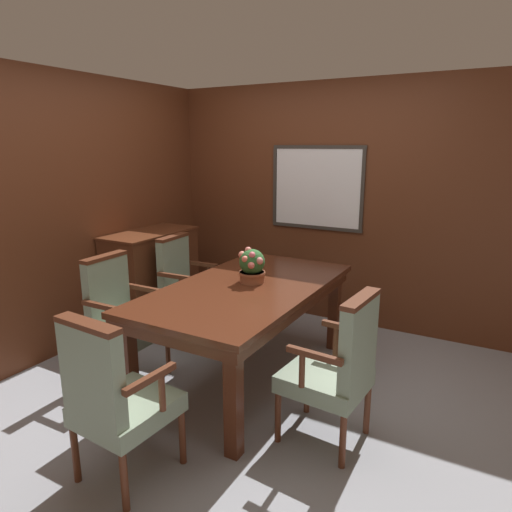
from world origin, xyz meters
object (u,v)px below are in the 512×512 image
Objects in this scene: potted_plant at (252,266)px; sideboard_cabinet at (152,278)px; chair_left_far at (185,285)px; chair_head_near at (115,396)px; dining_table at (247,297)px; chair_right_near at (337,366)px; chair_left_near at (120,314)px.

sideboard_cabinet is (-1.43, 0.42, -0.42)m from potted_plant.
chair_left_far is 3.54× the size of potted_plant.
sideboard_cabinet is (-1.41, 1.86, -0.03)m from chair_head_near.
dining_table is 6.90× the size of potted_plant.
chair_right_near is (1.83, -0.86, 0.00)m from chair_left_far.
chair_right_near is at bearing -118.43° from chair_left_far.
chair_head_near is at bearing -156.26° from chair_left_far.
chair_left_near is (-0.90, -0.46, -0.16)m from dining_table.
chair_left_far is 1.06m from potted_plant.
dining_table is at bearing -88.32° from potted_plant.
potted_plant is (0.93, -0.33, 0.39)m from chair_left_far.
chair_right_near is 1.30m from chair_head_near.
dining_table is 1.96× the size of sideboard_cabinet.
chair_left_near is at bearing -85.03° from chair_right_near.
chair_left_near is at bearing 179.02° from chair_left_far.
chair_right_near is 2.52m from sideboard_cabinet.
potted_plant is at bearing -115.89° from chair_right_near.
chair_left_far and chair_left_near have the same top height.
potted_plant is at bearing 91.68° from dining_table.
sideboard_cabinet is (-1.43, 0.51, -0.19)m from dining_table.
chair_left_near is 1.25m from chair_head_near.
chair_left_near is at bearing -148.65° from potted_plant.
dining_table is 1.36m from chair_head_near.
chair_left_near is at bearing -153.08° from dining_table.
chair_head_near is 1.01× the size of sideboard_cabinet.
chair_left_far is at bearing -59.40° from chair_head_near.
chair_left_near is 1.00× the size of chair_head_near.
chair_left_near reaches higher than sideboard_cabinet.
dining_table is 1.95× the size of chair_head_near.
chair_left_far reaches higher than dining_table.
chair_right_near is at bearing -90.43° from chair_left_near.
chair_left_near is 1.00× the size of chair_right_near.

